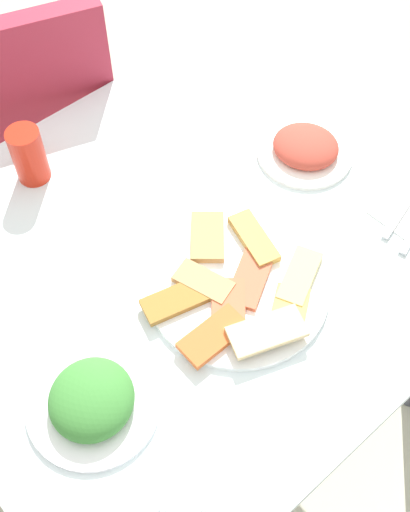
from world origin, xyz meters
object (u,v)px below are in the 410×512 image
drinking_glass (185,496)px  dining_table (185,273)px  pide_platter (238,286)px  dining_chair (32,128)px  soda_can (29,155)px  salad_plate_rice (305,148)px  spoon (405,206)px  salad_plate_greens (92,401)px

drinking_glass → dining_table: bearing=50.4°
pide_platter → dining_chair: bearing=88.9°
dining_table → pide_platter: size_ratio=2.98×
dining_table → soda_can: soda_can is taller
dining_table → drinking_glass: size_ratio=9.20×
salad_plate_rice → spoon: size_ratio=1.08×
soda_can → drinking_glass: 0.72m
salad_plate_rice → salad_plate_greens: bearing=-166.2°
pide_platter → soda_can: soda_can is taller
soda_can → drinking_glass: size_ratio=1.11×
soda_can → pide_platter: bearing=-74.7°
dining_chair → salad_plate_rice: 0.74m
salad_plate_rice → drinking_glass: bearing=-149.5°
salad_plate_rice → spoon: (0.05, -0.23, -0.01)m
dining_table → spoon: 0.45m
dining_chair → salad_plate_rice: (0.31, -0.63, 0.22)m
dining_chair → drinking_glass: (-0.33, -1.01, 0.25)m
dining_chair → pide_platter: (-0.02, -0.78, 0.21)m
dining_table → salad_plate_greens: 0.35m
dining_table → drinking_glass: bearing=-129.6°
salad_plate_greens → spoon: size_ratio=1.18×
spoon → pide_platter: bearing=153.8°
drinking_glass → pide_platter: bearing=35.9°
dining_chair → pide_platter: 0.81m
dining_chair → spoon: bearing=-67.3°
pide_platter → soda_can: (-0.13, 0.47, 0.05)m
soda_can → drinking_glass: (-0.19, -0.70, -0.01)m
salad_plate_rice → soda_can: (-0.46, 0.32, 0.04)m
dining_table → salad_plate_rice: 0.36m
dining_chair → spoon: dining_chair is taller
pide_platter → drinking_glass: 0.39m
dining_table → spoon: spoon is taller
dining_chair → soda_can: 0.43m
drinking_glass → spoon: bearing=12.2°
dining_table → drinking_glass: 0.48m
dining_chair → salad_plate_greens: dining_chair is taller
drinking_glass → salad_plate_rice: bearing=30.5°
dining_table → salad_plate_rice: bearing=3.7°
salad_plate_greens → spoon: (0.70, -0.07, -0.02)m
salad_plate_greens → dining_chair: bearing=66.7°
salad_plate_greens → spoon: salad_plate_greens is taller
salad_plate_greens → salad_plate_rice: 0.67m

